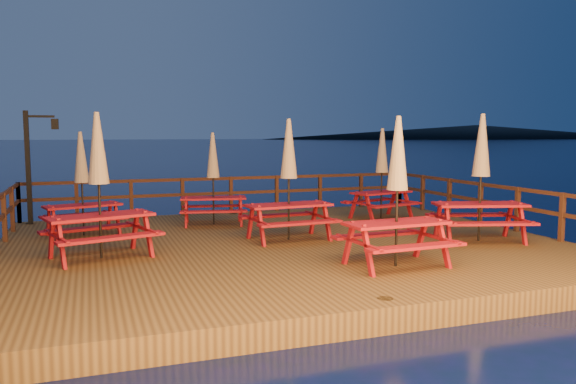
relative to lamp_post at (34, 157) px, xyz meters
name	(u,v)px	position (x,y,z in m)	size (l,w,h in m)	color
ground	(283,259)	(5.39, -4.55, -2.20)	(500.00, 500.00, 0.00)	black
deck	(283,250)	(5.39, -4.55, -2.00)	(12.00, 10.00, 0.40)	#473016
deck_piles	(283,272)	(5.39, -4.55, -2.50)	(11.44, 9.44, 1.40)	#3B1C12
railing	(260,199)	(5.39, -2.77, -1.03)	(11.80, 9.75, 1.10)	#3B1C12
lamp_post	(34,157)	(0.00, 0.00, 0.00)	(0.85, 0.18, 3.00)	black
headland_right	(477,132)	(190.39, 225.45, 1.30)	(230.40, 86.40, 7.00)	black
picnic_table_0	(382,172)	(9.14, -2.22, -0.47)	(2.09, 1.87, 2.55)	maroon
picnic_table_1	(397,189)	(6.57, -7.42, -0.39)	(1.97, 1.65, 2.71)	maroon
picnic_table_2	(82,182)	(1.19, -2.23, -0.53)	(2.03, 1.82, 2.44)	maroon
picnic_table_3	(289,178)	(5.58, -4.39, -0.38)	(2.00, 1.69, 2.73)	maroon
picnic_table_4	(213,177)	(4.43, -1.71, -0.53)	(1.94, 1.71, 2.43)	maroon
picnic_table_5	(99,183)	(1.53, -4.93, -0.34)	(2.34, 2.10, 2.81)	maroon
picnic_table_6	(481,176)	(9.57, -5.94, -0.32)	(2.37, 2.14, 2.83)	maroon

